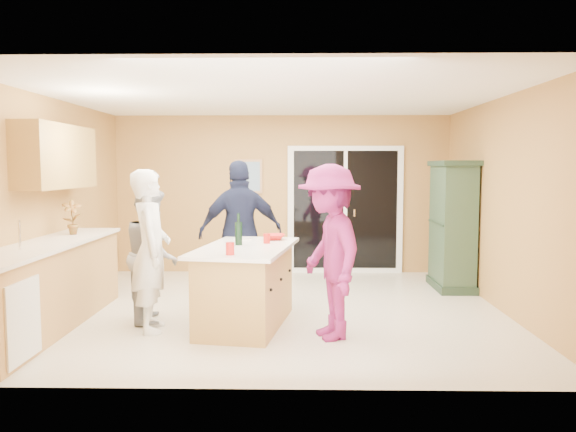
{
  "coord_description": "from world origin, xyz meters",
  "views": [
    {
      "loc": [
        0.28,
        -6.79,
        1.75
      ],
      "look_at": [
        0.15,
        0.1,
        1.15
      ],
      "focal_mm": 35.0,
      "sensor_mm": 36.0,
      "label": 1
    }
  ],
  "objects_px": {
    "woman_grey": "(152,254)",
    "woman_navy": "(241,232)",
    "green_hutch": "(452,227)",
    "woman_magenta": "(329,252)",
    "woman_white": "(151,251)",
    "kitchen_island": "(246,288)"
  },
  "relations": [
    {
      "from": "kitchen_island",
      "to": "green_hutch",
      "type": "bearing_deg",
      "value": 44.22
    },
    {
      "from": "woman_grey",
      "to": "woman_navy",
      "type": "bearing_deg",
      "value": -59.73
    },
    {
      "from": "green_hutch",
      "to": "woman_navy",
      "type": "height_order",
      "value": "green_hutch"
    },
    {
      "from": "woman_magenta",
      "to": "woman_white",
      "type": "bearing_deg",
      "value": -112.7
    },
    {
      "from": "green_hutch",
      "to": "woman_magenta",
      "type": "height_order",
      "value": "green_hutch"
    },
    {
      "from": "woman_white",
      "to": "woman_navy",
      "type": "xyz_separation_m",
      "value": [
        0.83,
        1.23,
        0.06
      ]
    },
    {
      "from": "kitchen_island",
      "to": "woman_magenta",
      "type": "bearing_deg",
      "value": -16.34
    },
    {
      "from": "woman_grey",
      "to": "woman_magenta",
      "type": "bearing_deg",
      "value": -118.7
    },
    {
      "from": "green_hutch",
      "to": "woman_grey",
      "type": "bearing_deg",
      "value": -155.68
    },
    {
      "from": "woman_white",
      "to": "woman_magenta",
      "type": "relative_size",
      "value": 0.97
    },
    {
      "from": "green_hutch",
      "to": "woman_grey",
      "type": "height_order",
      "value": "green_hutch"
    },
    {
      "from": "green_hutch",
      "to": "woman_grey",
      "type": "xyz_separation_m",
      "value": [
        -3.88,
        -1.75,
        -0.14
      ]
    },
    {
      "from": "woman_white",
      "to": "woman_magenta",
      "type": "distance_m",
      "value": 1.9
    },
    {
      "from": "woman_navy",
      "to": "green_hutch",
      "type": "bearing_deg",
      "value": -179.1
    },
    {
      "from": "kitchen_island",
      "to": "woman_magenta",
      "type": "xyz_separation_m",
      "value": [
        0.9,
        -0.43,
        0.48
      ]
    },
    {
      "from": "woman_navy",
      "to": "woman_magenta",
      "type": "relative_size",
      "value": 1.03
    },
    {
      "from": "woman_grey",
      "to": "woman_navy",
      "type": "xyz_separation_m",
      "value": [
        0.93,
        0.82,
        0.16
      ]
    },
    {
      "from": "kitchen_island",
      "to": "woman_white",
      "type": "relative_size",
      "value": 1.05
    },
    {
      "from": "kitchen_island",
      "to": "woman_magenta",
      "type": "height_order",
      "value": "woman_magenta"
    },
    {
      "from": "woman_grey",
      "to": "woman_navy",
      "type": "relative_size",
      "value": 0.83
    },
    {
      "from": "woman_white",
      "to": "woman_navy",
      "type": "relative_size",
      "value": 0.94
    },
    {
      "from": "woman_white",
      "to": "woman_navy",
      "type": "height_order",
      "value": "woman_navy"
    }
  ]
}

